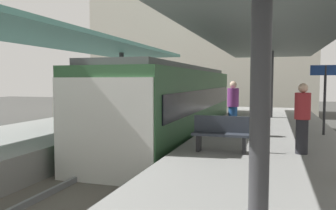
{
  "coord_description": "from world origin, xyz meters",
  "views": [
    {
      "loc": [
        3.95,
        -9.06,
        2.72
      ],
      "look_at": [
        0.1,
        3.41,
        1.8
      ],
      "focal_mm": 36.74,
      "sensor_mm": 36.0,
      "label": 1
    }
  ],
  "objects_px": {
    "platform_bench": "(222,133)",
    "passenger_far_end": "(302,117)",
    "platform_sign": "(325,84)",
    "passenger_near_bench": "(233,107)",
    "commuter_train": "(174,105)"
  },
  "relations": [
    {
      "from": "platform_sign",
      "to": "passenger_near_bench",
      "type": "xyz_separation_m",
      "value": [
        -2.76,
        -0.92,
        -0.74
      ]
    },
    {
      "from": "commuter_train",
      "to": "platform_bench",
      "type": "height_order",
      "value": "commuter_train"
    },
    {
      "from": "platform_bench",
      "to": "passenger_far_end",
      "type": "xyz_separation_m",
      "value": [
        1.84,
        0.31,
        0.4
      ]
    },
    {
      "from": "passenger_near_bench",
      "to": "passenger_far_end",
      "type": "relative_size",
      "value": 1.03
    },
    {
      "from": "passenger_far_end",
      "to": "platform_sign",
      "type": "bearing_deg",
      "value": 74.62
    },
    {
      "from": "commuter_train",
      "to": "platform_bench",
      "type": "relative_size",
      "value": 9.05
    },
    {
      "from": "platform_sign",
      "to": "passenger_far_end",
      "type": "height_order",
      "value": "platform_sign"
    },
    {
      "from": "platform_bench",
      "to": "passenger_near_bench",
      "type": "bearing_deg",
      "value": 90.72
    },
    {
      "from": "passenger_far_end",
      "to": "passenger_near_bench",
      "type": "bearing_deg",
      "value": 128.88
    },
    {
      "from": "platform_sign",
      "to": "passenger_far_end",
      "type": "relative_size",
      "value": 1.33
    },
    {
      "from": "commuter_train",
      "to": "passenger_far_end",
      "type": "distance_m",
      "value": 6.88
    },
    {
      "from": "platform_bench",
      "to": "platform_sign",
      "type": "distance_m",
      "value": 4.62
    },
    {
      "from": "passenger_near_bench",
      "to": "platform_bench",
      "type": "bearing_deg",
      "value": -89.28
    },
    {
      "from": "platform_bench",
      "to": "platform_sign",
      "type": "xyz_separation_m",
      "value": [
        2.73,
        3.54,
        1.16
      ]
    },
    {
      "from": "passenger_near_bench",
      "to": "passenger_far_end",
      "type": "xyz_separation_m",
      "value": [
        1.87,
        -2.32,
        -0.03
      ]
    }
  ]
}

